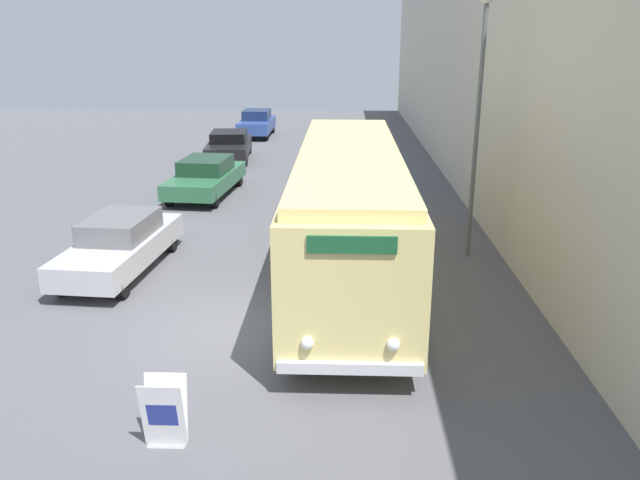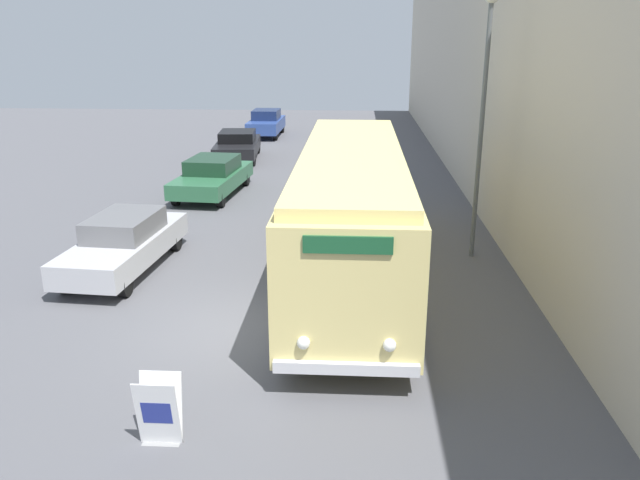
{
  "view_description": "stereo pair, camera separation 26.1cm",
  "coord_description": "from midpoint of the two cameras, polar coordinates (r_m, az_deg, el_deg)",
  "views": [
    {
      "loc": [
        2.21,
        -11.48,
        5.75
      ],
      "look_at": [
        1.76,
        0.48,
        1.82
      ],
      "focal_mm": 35.0,
      "sensor_mm": 36.0,
      "label": 1
    },
    {
      "loc": [
        2.47,
        -11.47,
        5.75
      ],
      "look_at": [
        1.76,
        0.48,
        1.82
      ],
      "focal_mm": 35.0,
      "sensor_mm": 36.0,
      "label": 2
    }
  ],
  "objects": [
    {
      "name": "streetlamp",
      "position": [
        16.76,
        13.96,
        13.03
      ],
      "size": [
        0.36,
        0.36,
        6.86
      ],
      "color": "#595E60",
      "rests_on": "ground_plane"
    },
    {
      "name": "parked_car_mid",
      "position": [
        23.98,
        -10.71,
        5.74
      ],
      "size": [
        2.34,
        4.94,
        1.41
      ],
      "rotation": [
        0.0,
        0.0,
        -0.09
      ],
      "color": "black",
      "rests_on": "ground_plane"
    },
    {
      "name": "vintage_bus",
      "position": [
        15.32,
        2.16,
        3.16
      ],
      "size": [
        2.54,
        11.54,
        3.19
      ],
      "color": "black",
      "rests_on": "ground_plane"
    },
    {
      "name": "ground_plane",
      "position": [
        13.05,
        -8.47,
        -8.21
      ],
      "size": [
        80.0,
        80.0,
        0.0
      ],
      "primitive_type": "plane",
      "color": "#56565B"
    },
    {
      "name": "parked_car_far",
      "position": [
        30.91,
        -8.56,
        8.57
      ],
      "size": [
        2.34,
        4.85,
        1.37
      ],
      "rotation": [
        0.0,
        0.0,
        0.09
      ],
      "color": "black",
      "rests_on": "ground_plane"
    },
    {
      "name": "parked_car_distant",
      "position": [
        38.2,
        -6.0,
        10.59
      ],
      "size": [
        1.82,
        4.45,
        1.56
      ],
      "rotation": [
        0.0,
        0.0,
        -0.01
      ],
      "color": "black",
      "rests_on": "ground_plane"
    },
    {
      "name": "sign_board",
      "position": [
        9.7,
        -14.81,
        -15.09
      ],
      "size": [
        0.63,
        0.41,
        1.09
      ],
      "color": "gray",
      "rests_on": "ground_plane"
    },
    {
      "name": "parked_car_near",
      "position": [
        16.67,
        -18.2,
        -0.33
      ],
      "size": [
        2.07,
        4.84,
        1.44
      ],
      "rotation": [
        0.0,
        0.0,
        -0.08
      ],
      "color": "black",
      "rests_on": "ground_plane"
    },
    {
      "name": "building_wall_right",
      "position": [
        21.97,
        14.12,
        13.76
      ],
      "size": [
        0.3,
        60.0,
        8.54
      ],
      "color": "beige",
      "rests_on": "ground_plane"
    }
  ]
}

